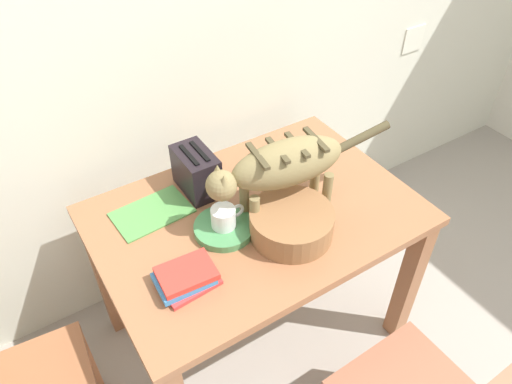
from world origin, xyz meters
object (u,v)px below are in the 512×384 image
object	(u,v)px
magazine	(152,213)
book_stack	(186,278)
dining_table	(256,230)
wicker_basket	(291,223)
coffee_mug	(224,217)
toaster	(196,172)
cat	(283,166)
saucer_bowl	(224,228)

from	to	relation	value
magazine	book_stack	distance (m)	0.36
dining_table	wicker_basket	distance (m)	0.22
dining_table	coffee_mug	bearing A→B (deg)	-172.41
wicker_basket	toaster	xyz separation A→B (m)	(-0.17, 0.39, 0.03)
cat	dining_table	bearing A→B (deg)	65.90
saucer_bowl	coffee_mug	world-z (taller)	coffee_mug
coffee_mug	toaster	bearing A→B (deg)	84.72
book_stack	magazine	bearing A→B (deg)	84.45
saucer_bowl	magazine	world-z (taller)	saucer_bowl
dining_table	coffee_mug	xyz separation A→B (m)	(-0.14, -0.02, 0.16)
dining_table	book_stack	xyz separation A→B (m)	(-0.36, -0.16, 0.12)
dining_table	coffee_mug	distance (m)	0.22
cat	wicker_basket	bearing A→B (deg)	170.73
dining_table	wicker_basket	xyz separation A→B (m)	(0.05, -0.16, 0.15)
magazine	wicker_basket	world-z (taller)	wicker_basket
book_stack	wicker_basket	xyz separation A→B (m)	(0.41, 0.00, 0.02)
saucer_bowl	dining_table	bearing A→B (deg)	7.43
dining_table	cat	size ratio (longest dim) A/B	1.66
coffee_mug	magazine	bearing A→B (deg)	129.72
saucer_bowl	book_stack	size ratio (longest dim) A/B	1.09
toaster	magazine	bearing A→B (deg)	-171.07
cat	magazine	xyz separation A→B (m)	(-0.41, 0.25, -0.21)
cat	saucer_bowl	bearing A→B (deg)	90.00
dining_table	cat	xyz separation A→B (m)	(0.08, -0.05, 0.31)
coffee_mug	cat	bearing A→B (deg)	-7.52
dining_table	toaster	bearing A→B (deg)	116.97
cat	book_stack	world-z (taller)	cat
cat	wicker_basket	size ratio (longest dim) A/B	2.40
magazine	book_stack	size ratio (longest dim) A/B	1.41
dining_table	wicker_basket	world-z (taller)	wicker_basket
cat	book_stack	distance (m)	0.49
dining_table	coffee_mug	world-z (taller)	coffee_mug
cat	book_stack	bearing A→B (deg)	111.47
dining_table	magazine	world-z (taller)	magazine
wicker_basket	magazine	bearing A→B (deg)	136.18
magazine	dining_table	bearing A→B (deg)	-35.79
magazine	wicker_basket	distance (m)	0.52
wicker_basket	cat	bearing A→B (deg)	73.32
saucer_bowl	wicker_basket	world-z (taller)	wicker_basket
cat	wicker_basket	xyz separation A→B (m)	(-0.03, -0.11, -0.16)
cat	toaster	size ratio (longest dim) A/B	3.52
coffee_mug	toaster	distance (m)	0.26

